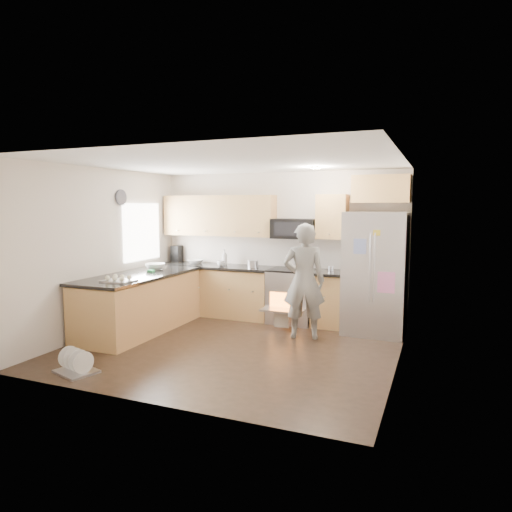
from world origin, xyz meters
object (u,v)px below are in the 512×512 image
at_px(refrigerator, 375,273).
at_px(person, 304,281).
at_px(dish_rack, 76,366).
at_px(stove_range, 292,284).

relative_size(refrigerator, person, 1.09).
relative_size(refrigerator, dish_rack, 3.38).
height_order(stove_range, refrigerator, refrigerator).
height_order(stove_range, dish_rack, stove_range).
relative_size(stove_range, refrigerator, 0.93).
bearing_deg(person, stove_range, -77.61).
height_order(refrigerator, dish_rack, refrigerator).
bearing_deg(dish_rack, person, 49.07).
distance_m(person, dish_rack, 3.36).
bearing_deg(refrigerator, dish_rack, -133.93).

